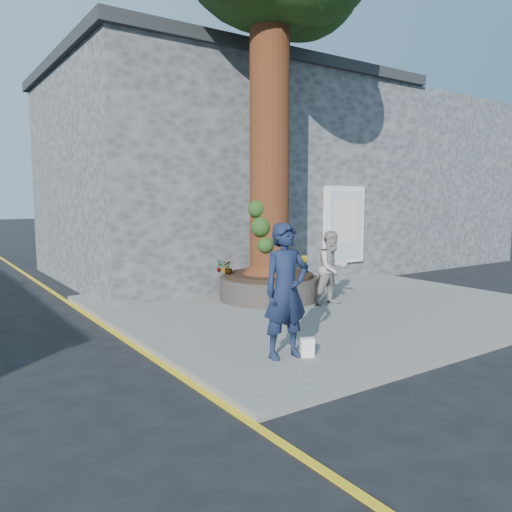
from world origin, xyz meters
TOP-DOWN VIEW (x-y plane):
  - ground at (0.00, 0.00)m, footprint 120.00×120.00m
  - pavement at (1.50, 1.00)m, footprint 9.00×8.00m
  - yellow_line at (-3.05, 1.00)m, footprint 0.10×30.00m
  - stone_shop at (2.50, 7.20)m, footprint 10.30×8.30m
  - neighbour_shop at (10.50, 7.20)m, footprint 6.00×8.00m
  - planter at (0.80, 2.00)m, footprint 2.30×2.30m
  - man at (-1.54, -1.64)m, footprint 0.77×0.55m
  - woman at (1.58, 0.72)m, footprint 0.82×0.66m
  - shopping_bag at (-1.27, -1.80)m, footprint 0.23×0.19m
  - plant_a at (-0.05, 2.85)m, footprint 0.20×0.20m
  - plant_b at (1.58, 1.67)m, footprint 0.27×0.27m
  - plant_c at (-0.05, 2.42)m, footprint 0.23×0.23m
  - plant_d at (-0.05, 2.60)m, footprint 0.28×0.30m

SIDE VIEW (x-z plane):
  - ground at x=0.00m, z-range 0.00..0.00m
  - yellow_line at x=-3.05m, z-range 0.00..0.01m
  - pavement at x=1.50m, z-range 0.00..0.12m
  - shopping_bag at x=-1.27m, z-range 0.12..0.40m
  - planter at x=0.80m, z-range 0.11..0.71m
  - plant_d at x=-0.05m, z-range 0.72..1.01m
  - plant_c at x=-0.05m, z-range 0.72..1.03m
  - plant_a at x=-0.05m, z-range 0.72..1.04m
  - plant_b at x=1.58m, z-range 0.72..1.12m
  - woman at x=1.58m, z-range 0.12..1.74m
  - man at x=-1.54m, z-range 0.12..2.10m
  - neighbour_shop at x=10.50m, z-range 0.00..6.00m
  - stone_shop at x=2.50m, z-range 0.01..6.31m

